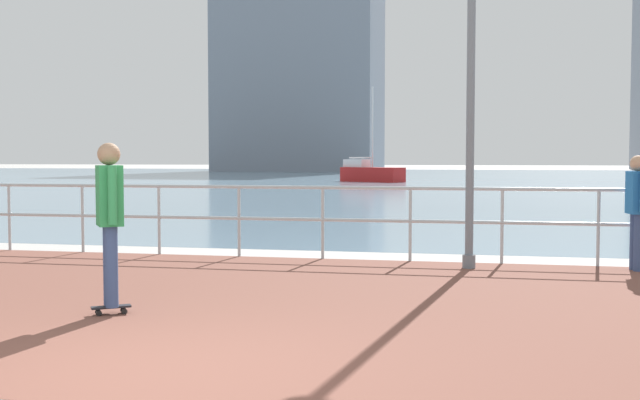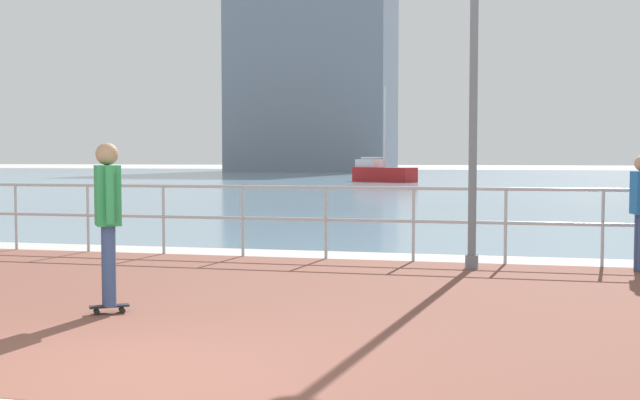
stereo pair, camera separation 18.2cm
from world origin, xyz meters
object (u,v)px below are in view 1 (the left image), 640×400
(bystander, at_px, (637,203))
(sailboat_teal, at_px, (370,173))
(lamppost, at_px, (469,55))
(skateboarder, at_px, (110,211))

(bystander, distance_m, sailboat_teal, 40.14)
(lamppost, bearing_deg, bystander, 9.66)
(lamppost, bearing_deg, sailboat_teal, 100.10)
(bystander, bearing_deg, skateboarder, -143.25)
(skateboarder, xyz_separation_m, sailboat_teal, (-3.47, 43.45, -0.48))
(skateboarder, xyz_separation_m, bystander, (5.93, 4.43, -0.10))
(skateboarder, height_order, sailboat_teal, sailboat_teal)
(skateboarder, height_order, bystander, skateboarder)
(lamppost, relative_size, skateboarder, 3.14)
(bystander, bearing_deg, lamppost, -170.34)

